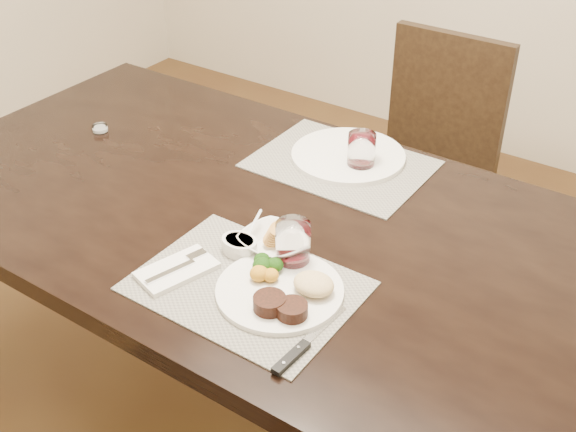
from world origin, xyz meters
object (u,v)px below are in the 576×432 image
Objects in this scene: chair_far at (429,152)px; cracker_bowl at (272,241)px; steak_knife at (299,349)px; far_plate at (348,155)px; dinner_plate at (284,290)px; wine_glass_near at (293,246)px.

chair_far is 5.80× the size of cracker_bowl.
steak_knife is (0.30, -1.28, 0.26)m from chair_far.
far_plate is (-0.07, 0.46, -0.01)m from cracker_bowl.
far_plate is at bearing 122.31° from dinner_plate.
chair_far is 8.57× the size of wine_glass_near.
cracker_bowl is 1.48× the size of wine_glass_near.
cracker_bowl is (-0.12, 0.12, 0.00)m from dinner_plate.
wine_glass_near is (-0.05, 0.10, 0.03)m from dinner_plate.
steak_knife is 1.48× the size of cracker_bowl.
chair_far reaches higher than far_plate.
cracker_bowl is 0.50× the size of far_plate.
steak_knife is at bearing -76.65° from chair_far.
cracker_bowl is at bearing 163.13° from wine_glass_near.
far_plate is (-0.19, 0.58, -0.01)m from dinner_plate.
steak_knife is (0.12, -0.12, -0.01)m from dinner_plate.
chair_far reaches higher than dinner_plate.
chair_far is at bearing 106.87° from steak_knife.
steak_knife is 0.33m from cracker_bowl.
steak_knife is 0.74× the size of far_plate.
dinner_plate is 0.86× the size of far_plate.
wine_glass_near is at bearing -16.87° from cracker_bowl.
steak_knife is at bearing -45.71° from cracker_bowl.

